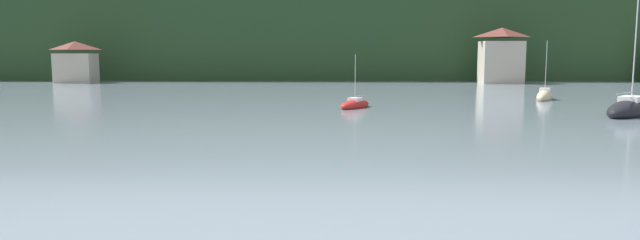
{
  "coord_description": "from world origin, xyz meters",
  "views": [
    {
      "loc": [
        0.6,
        18.4,
        4.33
      ],
      "look_at": [
        0.0,
        43.75,
        1.32
      ],
      "focal_mm": 30.93,
      "sensor_mm": 36.0,
      "label": 1
    }
  ],
  "objects_px": {
    "sailboat_far_1": "(631,110)",
    "shore_building_west": "(76,63)",
    "sailboat_far_5": "(355,105)",
    "shore_building_westcentral": "(501,56)",
    "sailboat_far_0": "(545,96)"
  },
  "relations": [
    {
      "from": "sailboat_far_1",
      "to": "shore_building_west",
      "type": "bearing_deg",
      "value": 97.87
    },
    {
      "from": "sailboat_far_1",
      "to": "sailboat_far_5",
      "type": "distance_m",
      "value": 20.32
    },
    {
      "from": "shore_building_west",
      "to": "sailboat_far_0",
      "type": "bearing_deg",
      "value": -27.41
    },
    {
      "from": "sailboat_far_5",
      "to": "sailboat_far_1",
      "type": "bearing_deg",
      "value": 104.86
    },
    {
      "from": "shore_building_west",
      "to": "sailboat_far_1",
      "type": "bearing_deg",
      "value": -36.17
    },
    {
      "from": "shore_building_west",
      "to": "shore_building_westcentral",
      "type": "height_order",
      "value": "shore_building_westcentral"
    },
    {
      "from": "shore_building_westcentral",
      "to": "sailboat_far_1",
      "type": "bearing_deg",
      "value": -95.26
    },
    {
      "from": "sailboat_far_0",
      "to": "sailboat_far_1",
      "type": "bearing_deg",
      "value": -147.15
    },
    {
      "from": "shore_building_westcentral",
      "to": "sailboat_far_1",
      "type": "relative_size",
      "value": 0.97
    },
    {
      "from": "shore_building_west",
      "to": "sailboat_far_5",
      "type": "height_order",
      "value": "shore_building_west"
    },
    {
      "from": "shore_building_west",
      "to": "sailboat_far_5",
      "type": "xyz_separation_m",
      "value": [
        41.76,
        -39.85,
        -2.87
      ]
    },
    {
      "from": "shore_building_westcentral",
      "to": "sailboat_far_5",
      "type": "relative_size",
      "value": 1.82
    },
    {
      "from": "shore_building_west",
      "to": "shore_building_westcentral",
      "type": "bearing_deg",
      "value": 0.17
    },
    {
      "from": "shore_building_westcentral",
      "to": "sailboat_far_0",
      "type": "height_order",
      "value": "shore_building_westcentral"
    },
    {
      "from": "shore_building_westcentral",
      "to": "sailboat_far_0",
      "type": "xyz_separation_m",
      "value": [
        -5.18,
        -31.52,
        -3.75
      ]
    }
  ]
}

